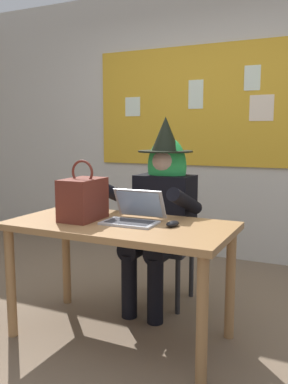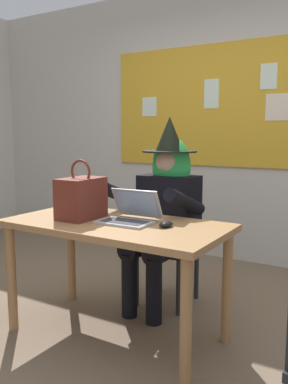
{
  "view_description": "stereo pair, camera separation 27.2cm",
  "coord_description": "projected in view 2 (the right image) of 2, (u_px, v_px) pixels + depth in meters",
  "views": [
    {
      "loc": [
        1.18,
        -2.14,
        1.27
      ],
      "look_at": [
        0.04,
        0.31,
        0.89
      ],
      "focal_mm": 38.05,
      "sensor_mm": 36.0,
      "label": 1
    },
    {
      "loc": [
        1.42,
        -2.01,
        1.27
      ],
      "look_at": [
        0.04,
        0.31,
        0.89
      ],
      "focal_mm": 38.05,
      "sensor_mm": 36.0,
      "label": 2
    }
  ],
  "objects": [
    {
      "name": "computer_mouse",
      "position": [
        166.0,
        224.0,
        2.35
      ],
      "size": [
        0.08,
        0.11,
        0.03
      ],
      "primitive_type": "ellipsoid",
      "rotation": [
        0.0,
        0.0,
        -0.22
      ],
      "color": "black",
      "rests_on": "desk_main"
    },
    {
      "name": "ground_plane",
      "position": [
        114.0,
        334.0,
        2.61
      ],
      "size": [
        24.0,
        24.0,
        0.0
      ],
      "primitive_type": "plane",
      "color": "#75604C"
    },
    {
      "name": "laptop",
      "position": [
        129.0,
        215.0,
        2.49
      ],
      "size": [
        0.33,
        0.3,
        0.2
      ],
      "rotation": [
        0.0,
        0.0,
        0.01
      ],
      "color": "#B7B7BC",
      "rests_on": "desk_main"
    },
    {
      "name": "wall_back_bulletin",
      "position": [
        224.0,
        122.0,
        4.07
      ],
      "size": [
        6.11,
        2.14,
        2.76
      ],
      "color": "beige",
      "rests_on": "ground"
    },
    {
      "name": "desk_main",
      "position": [
        115.0,
        238.0,
        2.5
      ],
      "size": [
        1.37,
        0.71,
        0.74
      ],
      "rotation": [
        0.0,
        0.0,
        -0.01
      ],
      "color": "#A37547",
      "rests_on": "ground"
    },
    {
      "name": "person_costumed",
      "position": [
        165.0,
        202.0,
        2.96
      ],
      "size": [
        0.61,
        0.67,
        1.4
      ],
      "rotation": [
        0.0,
        0.0,
        -1.6
      ],
      "color": "black",
      "rests_on": "ground"
    },
    {
      "name": "handbag",
      "position": [
        81.0,
        198.0,
        2.58
      ],
      "size": [
        0.2,
        0.3,
        0.38
      ],
      "rotation": [
        0.0,
        0.0,
        0.04
      ],
      "color": "maroon",
      "rests_on": "desk_main"
    },
    {
      "name": "chair_at_desk",
      "position": [
        172.0,
        235.0,
        3.11
      ],
      "size": [
        0.43,
        0.43,
        0.9
      ],
      "rotation": [
        0.0,
        0.0,
        -1.54
      ],
      "color": "black",
      "rests_on": "ground"
    }
  ]
}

